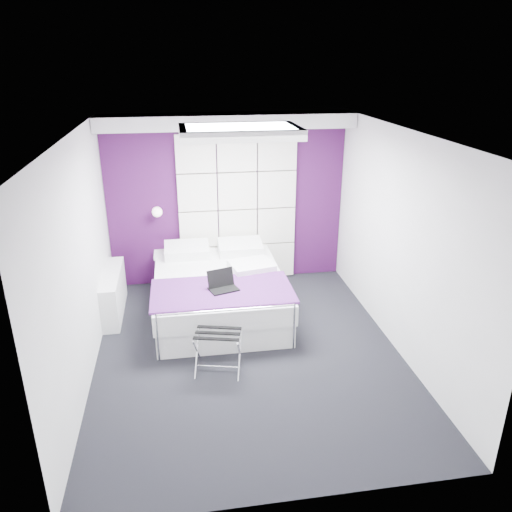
% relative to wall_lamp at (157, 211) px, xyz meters
% --- Properties ---
extents(floor, '(4.40, 4.40, 0.00)m').
position_rel_wall_lamp_xyz_m(floor, '(1.05, -2.06, -1.22)').
color(floor, black).
rests_on(floor, ground).
extents(ceiling, '(4.40, 4.40, 0.00)m').
position_rel_wall_lamp_xyz_m(ceiling, '(1.05, -2.06, 1.38)').
color(ceiling, white).
rests_on(ceiling, wall_back).
extents(wall_back, '(3.60, 0.00, 3.60)m').
position_rel_wall_lamp_xyz_m(wall_back, '(1.05, 0.14, 0.08)').
color(wall_back, silver).
rests_on(wall_back, floor).
extents(wall_left, '(0.00, 4.40, 4.40)m').
position_rel_wall_lamp_xyz_m(wall_left, '(-0.75, -2.06, 0.08)').
color(wall_left, silver).
rests_on(wall_left, floor).
extents(wall_right, '(0.00, 4.40, 4.40)m').
position_rel_wall_lamp_xyz_m(wall_right, '(2.85, -2.06, 0.08)').
color(wall_right, silver).
rests_on(wall_right, floor).
extents(accent_wall, '(3.58, 0.02, 2.58)m').
position_rel_wall_lamp_xyz_m(accent_wall, '(1.05, 0.13, 0.08)').
color(accent_wall, '#390D3C').
rests_on(accent_wall, wall_back).
extents(soffit, '(3.58, 0.50, 0.20)m').
position_rel_wall_lamp_xyz_m(soffit, '(1.05, -0.11, 1.28)').
color(soffit, white).
rests_on(soffit, wall_back).
extents(headboard, '(1.80, 0.08, 2.30)m').
position_rel_wall_lamp_xyz_m(headboard, '(1.20, 0.08, -0.05)').
color(headboard, white).
rests_on(headboard, wall_back).
extents(skylight, '(1.36, 0.86, 0.12)m').
position_rel_wall_lamp_xyz_m(skylight, '(1.05, -1.46, 1.33)').
color(skylight, white).
rests_on(skylight, ceiling).
extents(wall_lamp, '(0.15, 0.15, 0.15)m').
position_rel_wall_lamp_xyz_m(wall_lamp, '(0.00, 0.00, 0.00)').
color(wall_lamp, white).
rests_on(wall_lamp, wall_back).
extents(radiator, '(0.22, 1.20, 0.60)m').
position_rel_wall_lamp_xyz_m(radiator, '(-0.64, -0.76, -0.92)').
color(radiator, white).
rests_on(radiator, floor).
extents(bed, '(1.77, 2.14, 0.75)m').
position_rel_wall_lamp_xyz_m(bed, '(0.80, -0.99, -0.90)').
color(bed, white).
rests_on(bed, floor).
extents(nightstand, '(0.45, 0.35, 0.05)m').
position_rel_wall_lamp_xyz_m(nightstand, '(0.13, -0.04, -0.67)').
color(nightstand, white).
rests_on(nightstand, wall_back).
extents(luggage_rack, '(0.50, 0.37, 0.50)m').
position_rel_wall_lamp_xyz_m(luggage_rack, '(0.66, -2.37, -0.97)').
color(luggage_rack, silver).
rests_on(luggage_rack, floor).
extents(laptop, '(0.35, 0.25, 0.25)m').
position_rel_wall_lamp_xyz_m(laptop, '(0.81, -1.48, -0.56)').
color(laptop, black).
rests_on(laptop, bed).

